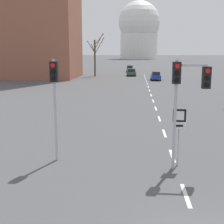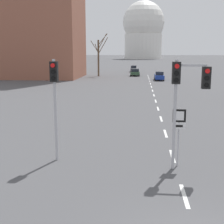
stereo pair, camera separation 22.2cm
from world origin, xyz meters
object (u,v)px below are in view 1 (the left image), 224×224
traffic_signal_centre_tall (186,87)px  sedan_mid_centre (156,76)px  traffic_signal_near_left (55,91)px  route_sign_post (179,127)px  sedan_near_right (132,72)px  sedan_near_left (130,69)px

traffic_signal_centre_tall → sedan_mid_centre: traffic_signal_centre_tall is taller
traffic_signal_near_left → route_sign_post: 6.09m
traffic_signal_centre_tall → sedan_near_right: size_ratio=1.08×
sedan_near_right → sedan_mid_centre: sedan_mid_centre is taller
traffic_signal_centre_tall → sedan_mid_centre: (1.50, 44.40, -2.95)m
sedan_near_left → sedan_mid_centre: bearing=-77.1°
sedan_near_left → sedan_near_right: size_ratio=0.98×
sedan_mid_centre → sedan_near_left: bearing=102.9°
sedan_near_right → sedan_mid_centre: size_ratio=1.01×
traffic_signal_centre_tall → sedan_near_left: traffic_signal_centre_tall is taller
sedan_mid_centre → traffic_signal_near_left: bearing=-99.8°
sedan_near_right → sedan_mid_centre: 10.88m
sedan_near_left → sedan_mid_centre: (5.17, -22.67, -0.02)m
traffic_signal_near_left → sedan_near_left: traffic_signal_near_left is taller
sedan_near_right → traffic_signal_near_left: bearing=-93.2°
sedan_near_left → traffic_signal_near_left: bearing=-92.1°
traffic_signal_near_left → route_sign_post: traffic_signal_near_left is taller
traffic_signal_near_left → sedan_mid_centre: 44.44m
traffic_signal_near_left → sedan_near_right: (2.99, 53.58, -2.66)m
traffic_signal_centre_tall → sedan_near_right: (-3.08, 54.27, -2.96)m
traffic_signal_near_left → traffic_signal_centre_tall: bearing=-6.4°
traffic_signal_centre_tall → route_sign_post: 1.91m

